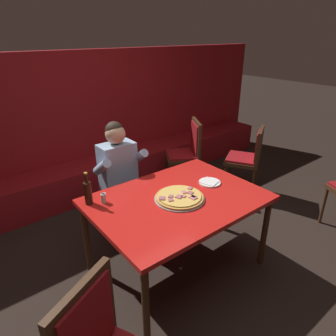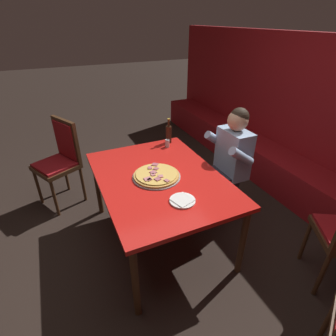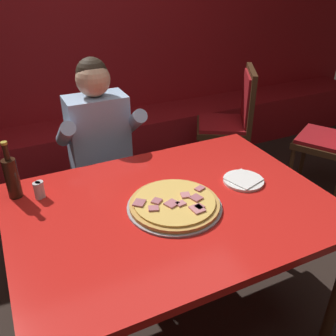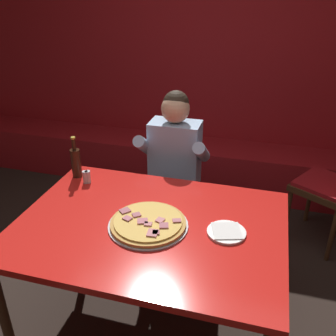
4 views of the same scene
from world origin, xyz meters
The scene contains 11 objects.
ground_plane centered at (0.00, 0.00, 0.00)m, with size 24.00×24.00×0.00m, color black.
booth_wall_panel centered at (0.00, 2.18, 0.95)m, with size 6.80×0.16×1.90m, color maroon.
booth_bench centered at (0.00, 1.86, 0.23)m, with size 6.46×0.48×0.46m, color maroon.
main_dining_table centered at (0.00, 0.00, 0.70)m, with size 1.49×1.09×0.77m.
pizza centered at (0.00, -0.03, 0.79)m, with size 0.44×0.44×0.05m.
plate_white_paper centered at (0.43, 0.02, 0.78)m, with size 0.21×0.21×0.02m.
beer_bottle centered at (-0.65, 0.39, 0.88)m, with size 0.07×0.07×0.29m.
shaker_black_pepper centered at (-0.54, 0.33, 0.81)m, with size 0.04×0.04×0.09m.
shaker_red_pepper_flakes centered at (-0.56, 0.32, 0.81)m, with size 0.04×0.04×0.09m.
diner_seated_blue_shirt centered at (-0.09, 0.81, 0.71)m, with size 0.53×0.53×1.27m.
dining_chair_far_right centered at (1.15, 1.15, 0.60)m, with size 0.60×0.60×1.01m.
Camera 3 is at (-0.65, -1.30, 1.78)m, focal length 40.00 mm.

